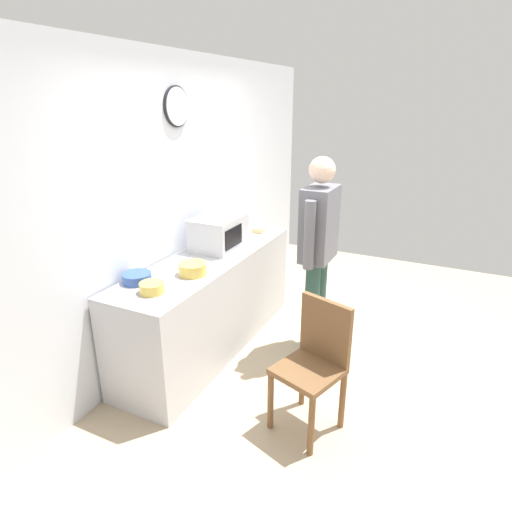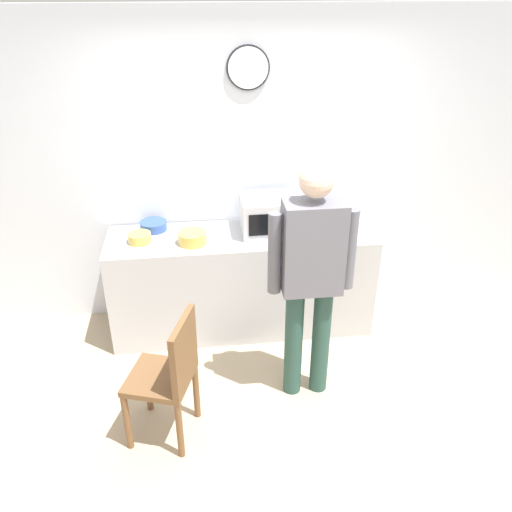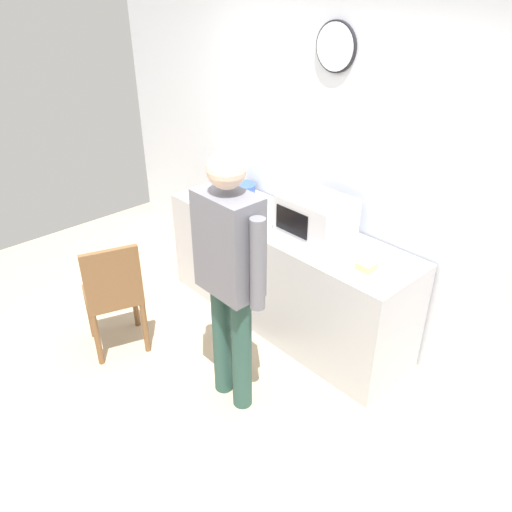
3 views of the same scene
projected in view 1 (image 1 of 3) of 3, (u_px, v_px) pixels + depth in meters
The scene contains 12 objects.
ground_plane at pixel (340, 370), 3.73m from camera, with size 6.00×6.00×0.00m, color tan.
back_wall at pixel (178, 204), 3.93m from camera, with size 5.40×0.13×2.60m.
kitchen_counter at pixel (210, 302), 3.97m from camera, with size 2.20×0.62×0.89m, color #B7B7BC.
microwave at pixel (219, 233), 4.00m from camera, with size 0.50×0.39×0.30m.
sandwich_plate at pixel (259, 232), 4.46m from camera, with size 0.27×0.27×0.07m.
salad_bowl at pixel (193, 269), 3.42m from camera, with size 0.23×0.23×0.10m, color gold.
cereal_bowl at pixel (137, 278), 3.28m from camera, with size 0.22×0.22×0.07m, color #33519E.
mixing_bowl at pixel (152, 288), 3.10m from camera, with size 0.18×0.18×0.08m, color gold.
fork_utensil at pixel (172, 263), 3.66m from camera, with size 0.17×0.02×0.01m, color silver.
spoon_utensil at pixel (242, 231), 4.56m from camera, with size 0.17×0.02×0.01m, color silver.
person_standing at pixel (318, 242), 3.73m from camera, with size 0.59×0.24×1.77m.
wooden_chair at pixel (315, 360), 2.96m from camera, with size 0.51×0.51×0.94m.
Camera 1 is at (-3.16, -0.72, 2.21)m, focal length 30.19 mm.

